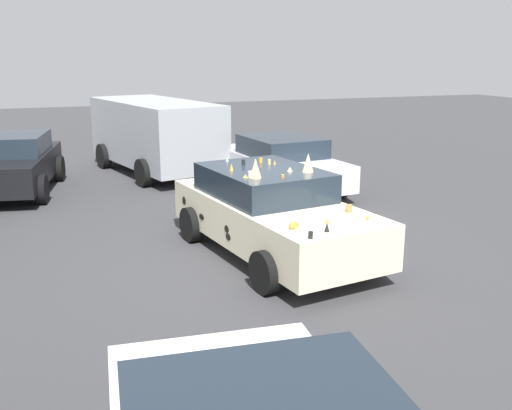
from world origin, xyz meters
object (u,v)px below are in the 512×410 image
(art_car_decorated, at_px, (271,212))
(parked_van_far_right, at_px, (155,132))
(parked_sedan_near_left, at_px, (12,163))
(parked_sedan_row_back_far, at_px, (280,163))

(art_car_decorated, xyz_separation_m, parked_van_far_right, (7.56, 0.48, 0.40))
(art_car_decorated, relative_size, parked_sedan_near_left, 1.08)
(parked_sedan_near_left, bearing_deg, art_car_decorated, 44.59)
(parked_van_far_right, xyz_separation_m, parked_sedan_row_back_far, (-3.24, -2.45, -0.46))
(art_car_decorated, distance_m, parked_sedan_row_back_far, 4.75)
(art_car_decorated, distance_m, parked_van_far_right, 7.59)
(parked_sedan_near_left, distance_m, parked_sedan_row_back_far, 6.50)
(parked_van_far_right, relative_size, parked_sedan_near_left, 1.24)
(art_car_decorated, xyz_separation_m, parked_sedan_row_back_far, (4.32, -1.97, -0.06))
(parked_van_far_right, bearing_deg, art_car_decorated, 170.31)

